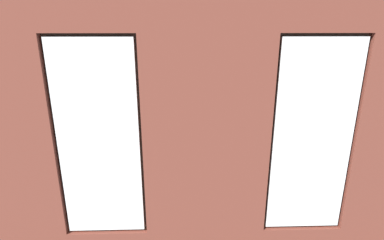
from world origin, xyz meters
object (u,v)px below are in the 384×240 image
at_px(couch_left, 338,169).
at_px(potted_plant_beside_window_right, 17,189).
at_px(remote_gray, 175,153).
at_px(papasan_chair, 199,121).
at_px(tv_flatscreen, 32,139).
at_px(table_plant_small, 199,146).
at_px(couch_by_window, 200,216).
at_px(remote_black, 188,158).
at_px(potted_plant_by_left_couch, 291,142).
at_px(coffee_table, 183,158).
at_px(media_console, 38,171).
at_px(potted_plant_between_couches, 309,189).
at_px(cup_ceramic, 183,153).
at_px(potted_plant_near_tv, 36,171).
at_px(potted_plant_foreground_right, 92,114).
at_px(potted_plant_corner_near_left, 293,104).

relative_size(couch_left, potted_plant_beside_window_right, 1.24).
height_order(remote_gray, papasan_chair, papasan_chair).
distance_m(tv_flatscreen, potted_plant_beside_window_right, 1.77).
relative_size(table_plant_small, potted_plant_beside_window_right, 0.16).
bearing_deg(couch_by_window, remote_black, -85.20).
bearing_deg(tv_flatscreen, potted_plant_by_left_couch, -167.69).
height_order(couch_left, coffee_table, couch_left).
bearing_deg(media_console, table_plant_small, -172.34).
bearing_deg(table_plant_small, potted_plant_between_couches, 125.94).
bearing_deg(table_plant_small, tv_flatscreen, 7.61).
distance_m(cup_ceramic, potted_plant_near_tv, 2.55).
bearing_deg(potted_plant_between_couches, media_console, -18.97).
xyz_separation_m(cup_ceramic, media_console, (2.69, 0.26, -0.22)).
distance_m(couch_left, media_console, 5.54).
bearing_deg(potted_plant_foreground_right, couch_left, 151.96).
distance_m(couch_left, potted_plant_foreground_right, 5.94).
relative_size(media_console, potted_plant_near_tv, 0.94).
relative_size(cup_ceramic, table_plant_small, 0.44).
height_order(remote_black, tv_flatscreen, tv_flatscreen).
bearing_deg(potted_plant_between_couches, potted_plant_corner_near_left, -106.82).
height_order(cup_ceramic, tv_flatscreen, tv_flatscreen).
relative_size(papasan_chair, potted_plant_between_couches, 0.97).
relative_size(table_plant_small, papasan_chair, 0.21).
height_order(papasan_chair, potted_plant_beside_window_right, potted_plant_beside_window_right).
height_order(coffee_table, potted_plant_foreground_right, potted_plant_foreground_right).
relative_size(coffee_table, remote_black, 7.09).
distance_m(tv_flatscreen, potted_plant_by_left_couch, 5.29).
bearing_deg(potted_plant_foreground_right, potted_plant_corner_near_left, -179.43).
distance_m(couch_by_window, potted_plant_foreground_right, 4.90).
height_order(coffee_table, potted_plant_corner_near_left, potted_plant_corner_near_left).
bearing_deg(potted_plant_corner_near_left, potted_plant_by_left_couch, 70.20).
relative_size(potted_plant_beside_window_right, potted_plant_by_left_couch, 2.96).
relative_size(remote_gray, remote_black, 1.00).
relative_size(table_plant_small, potted_plant_near_tv, 0.18).
height_order(couch_by_window, potted_plant_between_couches, potted_plant_between_couches).
relative_size(remote_black, potted_plant_corner_near_left, 0.13).
height_order(papasan_chair, potted_plant_by_left_couch, papasan_chair).
distance_m(cup_ceramic, remote_black, 0.16).
xyz_separation_m(papasan_chair, potted_plant_near_tv, (2.57, 3.47, 0.36)).
height_order(remote_gray, remote_black, same).
distance_m(couch_by_window, papasan_chair, 3.97).
bearing_deg(potted_plant_between_couches, couch_by_window, 1.85).
xyz_separation_m(cup_ceramic, potted_plant_by_left_couch, (-2.44, -0.86, -0.16)).
height_order(potted_plant_corner_near_left, potted_plant_foreground_right, potted_plant_corner_near_left).
height_order(couch_left, potted_plant_by_left_couch, couch_left).
distance_m(couch_by_window, cup_ceramic, 1.85).
relative_size(remote_gray, potted_plant_foreground_right, 0.19).
bearing_deg(tv_flatscreen, remote_black, -177.32).
bearing_deg(potted_plant_between_couches, potted_plant_by_left_couch, -105.11).
xyz_separation_m(coffee_table, remote_black, (-0.09, 0.13, 0.06)).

